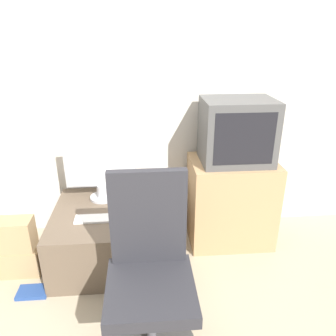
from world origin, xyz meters
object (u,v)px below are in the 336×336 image
Objects in this scene: main_monitor at (101,169)px; cardboard_box_lower at (19,260)px; keyboard at (97,219)px; crt_tv at (237,131)px; mouse at (126,217)px; office_chair at (150,280)px; book at (33,292)px.

main_monitor is 1.65× the size of cardboard_box_lower.
crt_tv is at bearing 15.48° from keyboard.
keyboard is 0.21m from mouse.
book is (-0.80, 0.42, -0.43)m from office_chair.
keyboard is 1.50× the size of book.
crt_tv is at bearing 10.40° from cardboard_box_lower.
main_monitor is 0.41m from keyboard.
office_chair reaches higher than main_monitor.
main_monitor is 0.98m from book.
main_monitor is at bearing 178.52° from crt_tv.
office_chair is (-0.70, -0.96, -0.52)m from crt_tv.
keyboard reaches higher than cardboard_box_lower.
crt_tv is 1.30m from office_chair.
mouse reaches higher than cardboard_box_lower.
crt_tv is 2.60× the size of book.
keyboard is (-0.01, -0.32, -0.25)m from main_monitor.
cardboard_box_lower is at bearing -179.03° from keyboard.
keyboard is 5.39× the size of mouse.
book is (0.15, -0.23, -0.09)m from cardboard_box_lower.
book is (-0.45, -0.56, -0.66)m from main_monitor.
keyboard is at bearing 28.55° from book.
mouse is 0.17× the size of cardboard_box_lower.
crt_tv is 1.86m from book.
office_chair is (0.36, -0.66, 0.01)m from keyboard.
book is at bearing -151.45° from keyboard.
keyboard is at bearing 0.97° from cardboard_box_lower.
main_monitor is 1.09m from crt_tv.
main_monitor is 1.03× the size of crt_tv.
keyboard is at bearing 176.04° from mouse.
office_chair is 1.00m from book.
main_monitor is at bearing 87.50° from keyboard.
office_chair reaches higher than cardboard_box_lower.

